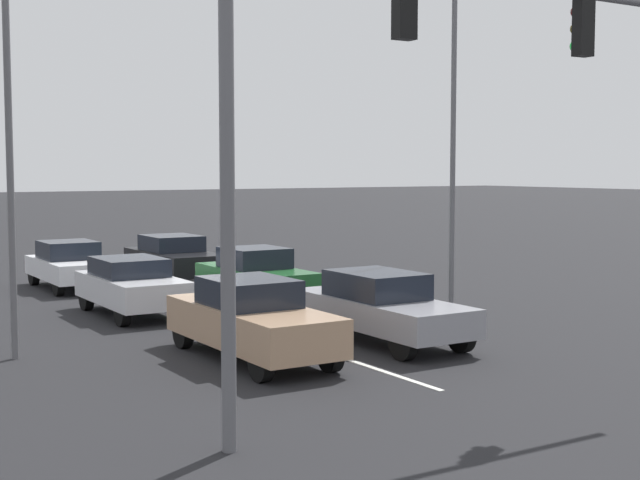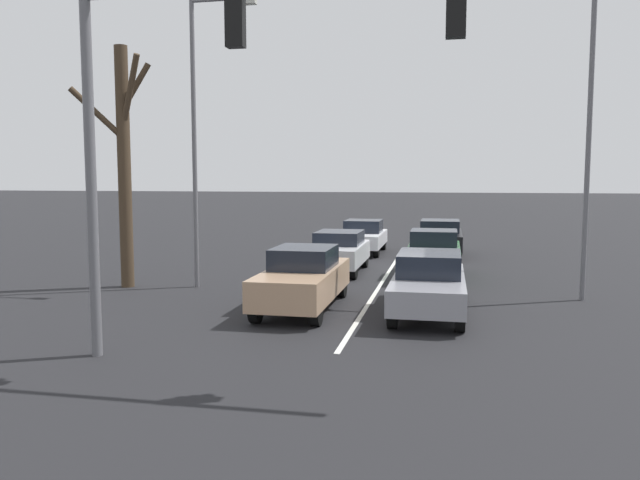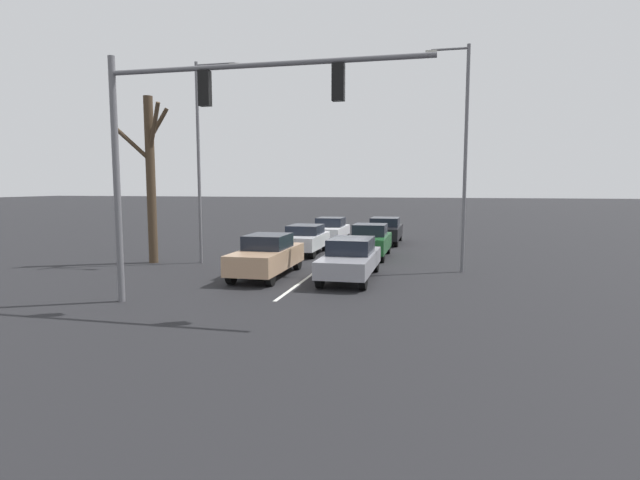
# 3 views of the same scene
# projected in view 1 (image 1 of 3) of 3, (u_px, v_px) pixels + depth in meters

# --- Properties ---
(ground_plane) EXTENTS (240.00, 240.00, 0.00)m
(ground_plane) POSITION_uv_depth(u_px,v_px,m) (184.00, 306.00, 24.49)
(ground_plane) COLOR black
(lane_stripe_left_divider) EXTENTS (0.12, 17.07, 0.01)m
(lane_stripe_left_divider) POSITION_uv_depth(u_px,v_px,m) (224.00, 319.00, 22.34)
(lane_stripe_left_divider) COLOR silver
(lane_stripe_left_divider) RESTS_ON ground_plane
(car_tan_midlane_front) EXTENTS (1.71, 4.66, 1.60)m
(car_tan_midlane_front) POSITION_uv_depth(u_px,v_px,m) (251.00, 319.00, 17.57)
(car_tan_midlane_front) COLOR tan
(car_tan_midlane_front) RESTS_ON ground_plane
(car_gray_leftlane_front) EXTENTS (1.74, 4.80, 1.52)m
(car_gray_leftlane_front) POSITION_uv_depth(u_px,v_px,m) (380.00, 306.00, 19.37)
(car_gray_leftlane_front) COLOR gray
(car_gray_leftlane_front) RESTS_ON ground_plane
(car_darkgreen_leftlane_second) EXTENTS (1.75, 4.16, 1.61)m
(car_darkgreen_leftlane_second) POSITION_uv_depth(u_px,v_px,m) (256.00, 277.00, 24.28)
(car_darkgreen_leftlane_second) COLOR #1E5928
(car_darkgreen_leftlane_second) RESTS_ON ground_plane
(car_silver_midlane_second) EXTENTS (1.79, 4.04, 1.47)m
(car_silver_midlane_second) POSITION_uv_depth(u_px,v_px,m) (132.00, 285.00, 22.86)
(car_silver_midlane_second) COLOR silver
(car_silver_midlane_second) RESTS_ON ground_plane
(car_white_midlane_third) EXTENTS (1.81, 4.08, 1.48)m
(car_white_midlane_third) POSITION_uv_depth(u_px,v_px,m) (70.00, 264.00, 27.90)
(car_white_midlane_third) COLOR silver
(car_white_midlane_third) RESTS_ON ground_plane
(car_black_leftlane_third) EXTENTS (1.87, 4.52, 1.54)m
(car_black_leftlane_third) POSITION_uv_depth(u_px,v_px,m) (174.00, 258.00, 29.52)
(car_black_leftlane_third) COLOR black
(car_black_leftlane_third) RESTS_ON ground_plane
(traffic_signal_gantry) EXTENTS (9.17, 0.37, 7.15)m
(traffic_signal_gantry) POSITION_uv_depth(u_px,v_px,m) (388.00, 74.00, 12.86)
(traffic_signal_gantry) COLOR slate
(traffic_signal_gantry) RESTS_ON ground_plane
(street_lamp_right_shoulder) EXTENTS (2.08, 0.24, 8.78)m
(street_lamp_right_shoulder) POSITION_uv_depth(u_px,v_px,m) (19.00, 104.00, 17.36)
(street_lamp_right_shoulder) COLOR slate
(street_lamp_right_shoulder) RESTS_ON ground_plane
(street_lamp_left_shoulder) EXTENTS (1.70, 0.24, 8.87)m
(street_lamp_left_shoulder) POSITION_uv_depth(u_px,v_px,m) (449.00, 120.00, 23.24)
(street_lamp_left_shoulder) COLOR slate
(street_lamp_left_shoulder) RESTS_ON ground_plane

